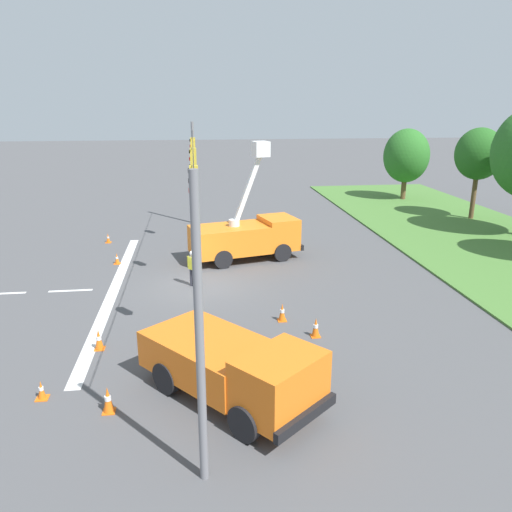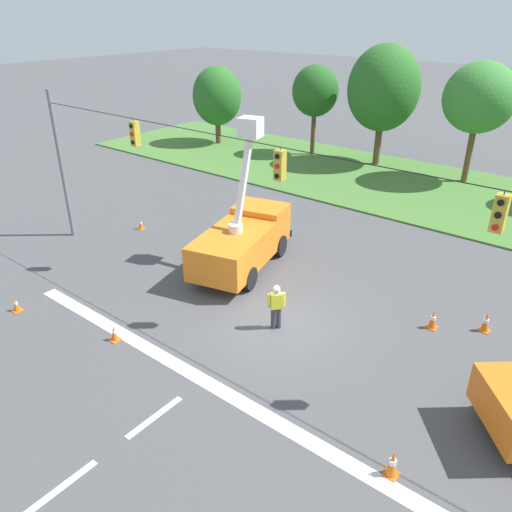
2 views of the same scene
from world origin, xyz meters
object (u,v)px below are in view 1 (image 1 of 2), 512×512
Objects in this scene: tree_far_west at (406,156)px; road_worker at (193,266)px; traffic_cone_foreground_left at (99,339)px; traffic_cone_mid_right at (282,312)px; tree_west at (479,154)px; traffic_cone_mid_left at (41,390)px; traffic_cone_lane_edge_b at (234,225)px; utility_truck_support_near at (233,366)px; traffic_cone_far_left at (108,400)px; traffic_cone_lane_edge_a at (117,259)px; utility_truck_bucket_lift at (247,235)px; traffic_cone_foreground_right at (316,327)px; traffic_cone_near_bucket at (108,238)px.

road_worker is at bearing -43.35° from tree_far_west.
traffic_cone_foreground_left reaches higher than traffic_cone_mid_right.
tree_west reaches higher than traffic_cone_mid_left.
tree_west reaches higher than tree_far_west.
road_worker is 11.33m from traffic_cone_lane_edge_b.
utility_truck_support_near is 7.52× the size of traffic_cone_far_left.
traffic_cone_lane_edge_a is (16.04, -23.03, -3.65)m from tree_far_west.
tree_far_west is 8.17× the size of traffic_cone_foreground_left.
traffic_cone_foreground_left is 18.10m from traffic_cone_lane_edge_b.
road_worker is 3.00× the size of traffic_cone_mid_left.
utility_truck_bucket_lift is (15.99, -15.90, -2.56)m from tree_far_west.
traffic_cone_foreground_right reaches higher than traffic_cone_near_bucket.
utility_truck_bucket_lift reaches higher than traffic_cone_foreground_right.
utility_truck_bucket_lift is 11.97m from traffic_cone_foreground_left.
traffic_cone_foreground_right is (17.83, -16.28, -4.48)m from tree_west.
traffic_cone_mid_right is at bearing 132.80° from traffic_cone_far_left.
traffic_cone_foreground_left is 14.68m from traffic_cone_near_bucket.
tree_far_west is 27.69m from road_worker.
road_worker is at bearing 153.54° from traffic_cone_mid_left.
traffic_cone_lane_edge_b is at bearing 159.91° from traffic_cone_foreground_left.
traffic_cone_lane_edge_a is (-8.44, -7.66, -0.08)m from traffic_cone_mid_right.
road_worker is 2.88× the size of traffic_cone_lane_edge_a.
traffic_cone_mid_left is 0.97× the size of traffic_cone_lane_edge_b.
utility_truck_bucket_lift is at bearing 90.39° from traffic_cone_lane_edge_a.
road_worker reaches higher than traffic_cone_foreground_left.
traffic_cone_foreground_left is at bearing -89.73° from traffic_cone_foreground_right.
utility_truck_support_near is 19.39m from traffic_cone_near_bucket.
traffic_cone_near_bucket is at bearing -82.76° from tree_west.
traffic_cone_mid_right is at bearing 34.28° from traffic_cone_near_bucket.
traffic_cone_mid_left is (13.09, -7.51, -1.11)m from utility_truck_bucket_lift.
tree_west is 1.13× the size of utility_truck_support_near.
utility_truck_support_near is at bearing -4.74° from traffic_cone_lane_edge_b.
traffic_cone_mid_left is at bearing -50.51° from tree_west.
utility_truck_support_near is 7.95× the size of traffic_cone_foreground_right.
traffic_cone_far_left is at bearing -60.36° from traffic_cone_foreground_right.
tree_west reaches higher than utility_truck_support_near.
traffic_cone_mid_right is (-4.59, 8.04, 0.09)m from traffic_cone_mid_left.
traffic_cone_far_left is at bearing -21.17° from utility_truck_bucket_lift.
utility_truck_bucket_lift is 7.21m from traffic_cone_lane_edge_a.
traffic_cone_foreground_right is at bearing 5.64° from traffic_cone_lane_edge_b.
traffic_cone_foreground_right is 1.27× the size of traffic_cone_near_bucket.
traffic_cone_mid_right is at bearing -147.24° from traffic_cone_foreground_right.
traffic_cone_mid_right reaches higher than traffic_cone_near_bucket.
utility_truck_support_near is (29.80, -17.76, -2.83)m from tree_far_west.
tree_far_west is 8.39× the size of traffic_cone_mid_right.
traffic_cone_lane_edge_a is at bearing -133.95° from road_worker.
traffic_cone_foreground_left is 0.97× the size of traffic_cone_far_left.
traffic_cone_mid_right is 8.13m from traffic_cone_far_left.
utility_truck_support_near is 3.65m from traffic_cone_far_left.
traffic_cone_foreground_left is (26.08, -22.26, -3.56)m from tree_far_west.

